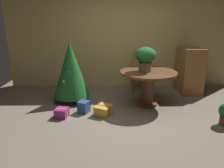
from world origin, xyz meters
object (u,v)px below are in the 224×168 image
(gift_box_gold, at_px, (104,110))
(wooden_cabinet, at_px, (189,70))
(gift_box_blue, at_px, (84,107))
(holiday_tree, at_px, (71,70))
(round_dining_table, at_px, (148,81))
(flower_vase, at_px, (145,57))
(gift_box_purple, at_px, (62,113))
(wooden_chair_far, at_px, (140,70))

(gift_box_gold, height_order, wooden_cabinet, wooden_cabinet)
(gift_box_blue, distance_m, wooden_cabinet, 2.77)
(holiday_tree, relative_size, gift_box_blue, 5.06)
(gift_box_blue, relative_size, wooden_cabinet, 0.23)
(round_dining_table, height_order, flower_vase, flower_vase)
(flower_vase, relative_size, gift_box_blue, 1.92)
(round_dining_table, bearing_deg, gift_box_gold, -152.58)
(flower_vase, bearing_deg, gift_box_purple, -160.60)
(wooden_chair_far, bearing_deg, wooden_cabinet, -10.26)
(holiday_tree, bearing_deg, flower_vase, -9.49)
(round_dining_table, relative_size, wooden_chair_far, 1.25)
(round_dining_table, height_order, wooden_chair_far, wooden_chair_far)
(gift_box_purple, height_order, gift_box_blue, gift_box_blue)
(gift_box_blue, xyz_separation_m, wooden_cabinet, (2.46, 1.18, 0.44))
(holiday_tree, xyz_separation_m, gift_box_blue, (0.32, -0.62, -0.59))
(gift_box_purple, bearing_deg, wooden_cabinet, 25.80)
(holiday_tree, distance_m, gift_box_blue, 0.92)
(round_dining_table, relative_size, wooden_cabinet, 1.05)
(flower_vase, bearing_deg, gift_box_gold, -150.60)
(gift_box_purple, distance_m, wooden_cabinet, 3.20)
(flower_vase, height_order, wooden_cabinet, flower_vase)
(round_dining_table, xyz_separation_m, gift_box_gold, (-0.91, -0.47, -0.44))
(wooden_chair_far, distance_m, holiday_tree, 1.80)
(flower_vase, bearing_deg, holiday_tree, 170.51)
(round_dining_table, bearing_deg, gift_box_blue, -164.25)
(gift_box_purple, bearing_deg, gift_box_blue, 27.55)
(wooden_chair_far, bearing_deg, gift_box_blue, -132.97)
(round_dining_table, relative_size, holiday_tree, 0.89)
(gift_box_gold, relative_size, wooden_cabinet, 0.36)
(round_dining_table, relative_size, flower_vase, 2.34)
(wooden_cabinet, bearing_deg, holiday_tree, -168.75)
(wooden_cabinet, bearing_deg, wooden_chair_far, 169.74)
(wooden_cabinet, bearing_deg, round_dining_table, -145.27)
(holiday_tree, height_order, gift_box_purple, holiday_tree)
(gift_box_gold, relative_size, gift_box_blue, 1.56)
(round_dining_table, height_order, holiday_tree, holiday_tree)
(holiday_tree, relative_size, gift_box_purple, 4.94)
(flower_vase, xyz_separation_m, gift_box_purple, (-1.61, -0.57, -0.93))
(wooden_chair_far, distance_m, gift_box_gold, 1.81)
(round_dining_table, height_order, gift_box_purple, round_dining_table)
(round_dining_table, xyz_separation_m, flower_vase, (-0.07, -0.00, 0.49))
(round_dining_table, bearing_deg, wooden_cabinet, 34.73)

